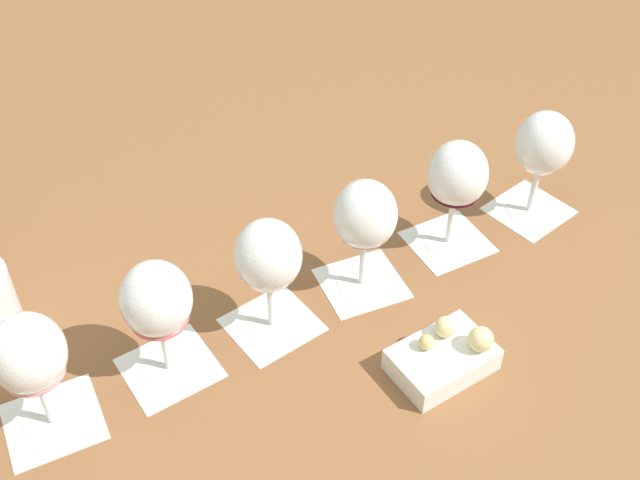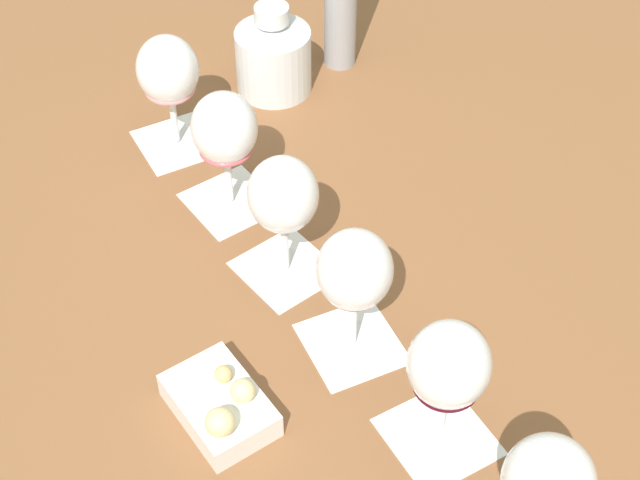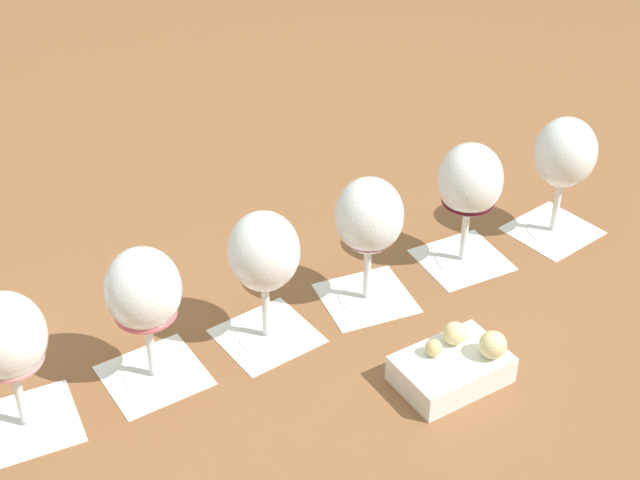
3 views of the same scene
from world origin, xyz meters
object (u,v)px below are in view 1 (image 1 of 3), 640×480
Objects in this scene: wine_glass_0 at (29,358)px; snack_dish at (445,356)px; wine_glass_1 at (157,303)px; wine_glass_2 at (268,260)px; wine_glass_3 at (365,220)px; wine_glass_4 at (457,179)px; wine_glass_5 at (543,148)px.

wine_glass_0 reaches higher than snack_dish.
wine_glass_1 reaches higher than snack_dish.
wine_glass_2 is (0.13, -0.08, -0.00)m from wine_glass_1.
wine_glass_3 is 1.00× the size of wine_glass_4.
wine_glass_1 and wine_glass_4 have the same top height.
snack_dish is at bearing -61.19° from wine_glass_1.
wine_glass_4 and wine_glass_5 have the same top height.
wine_glass_0 is at bearing 128.41° from snack_dish.
wine_glass_1 is at bearing 148.57° from wine_glass_2.
wine_glass_0 and wine_glass_3 have the same top height.
wine_glass_4 is at bearing 20.40° from snack_dish.
wine_glass_2 is 1.16× the size of snack_dish.
wine_glass_2 and wine_glass_4 have the same top height.
wine_glass_0 is 0.46m from wine_glass_3.
wine_glass_4 is (0.54, -0.31, -0.00)m from wine_glass_0.
wine_glass_0 is 0.51m from snack_dish.
wine_glass_3 is (0.13, -0.07, -0.00)m from wine_glass_2.
wine_glass_0 is 0.31m from wine_glass_2.
wine_glass_0 is at bearing 149.75° from wine_glass_2.
wine_glass_1 is 0.37m from snack_dish.
wine_glass_1 and wine_glass_3 have the same top height.
wine_glass_5 is (0.13, -0.09, -0.00)m from wine_glass_4.
wine_glass_1 is 0.30m from wine_glass_3.
snack_dish is at bearing -79.45° from wine_glass_2.
wine_glass_3 is (0.40, -0.23, -0.00)m from wine_glass_0.
wine_glass_0 and wine_glass_4 have the same top height.
wine_glass_3 is 1.00× the size of wine_glass_5.
wine_glass_2 is 0.15m from wine_glass_3.
wine_glass_3 is at bearing 149.35° from wine_glass_5.
wine_glass_5 is (0.54, -0.32, -0.00)m from wine_glass_1.
wine_glass_4 is at bearing -29.62° from wine_glass_1.
snack_dish is (-0.23, -0.09, -0.10)m from wine_glass_4.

